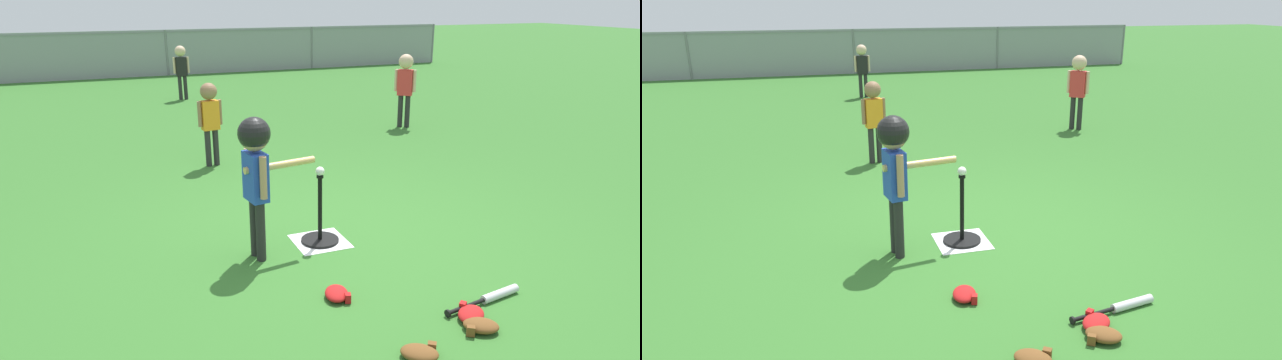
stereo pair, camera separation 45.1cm
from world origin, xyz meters
TOP-DOWN VIEW (x-y plane):
  - ground_plane at (0.00, 0.00)m, footprint 60.00×60.00m
  - home_plate at (-0.16, -0.03)m, footprint 0.44×0.44m
  - batting_tee at (-0.16, -0.03)m, footprint 0.32×0.32m
  - baseball_on_tee at (-0.16, -0.03)m, footprint 0.07×0.07m
  - batter_child at (-0.71, -0.12)m, footprint 0.63×0.32m
  - fielder_near_right at (2.67, 3.48)m, footprint 0.27×0.25m
  - fielder_deep_left at (-0.55, 2.51)m, footprint 0.30×0.20m
  - fielder_deep_center at (-0.18, 7.23)m, footprint 0.31×0.21m
  - spare_bat_silver at (0.58, -1.36)m, footprint 0.65×0.16m
  - glove_by_plate at (-0.39, -0.93)m, footprint 0.22×0.26m
  - glove_near_bats at (0.30, -1.49)m, footprint 0.27×0.26m
  - glove_tossed_aside at (-0.22, -1.72)m, footprint 0.27×0.26m
  - glove_outfield_drop at (0.28, -1.62)m, footprint 0.27×0.25m
  - outfield_fence at (0.00, 10.94)m, footprint 16.06×0.06m

SIDE VIEW (x-z plane):
  - ground_plane at x=0.00m, z-range 0.00..0.00m
  - home_plate at x=-0.16m, z-range 0.00..0.01m
  - spare_bat_silver at x=0.58m, z-range 0.00..0.06m
  - glove_by_plate at x=-0.39m, z-range 0.00..0.07m
  - glove_near_bats at x=0.30m, z-range 0.00..0.07m
  - glove_tossed_aside at x=-0.22m, z-range 0.00..0.07m
  - glove_outfield_drop at x=0.28m, z-range 0.00..0.07m
  - batting_tee at x=-0.16m, z-range -0.21..0.38m
  - outfield_fence at x=0.00m, z-range 0.04..1.19m
  - baseball_on_tee at x=-0.16m, z-range 0.59..0.66m
  - fielder_deep_left at x=-0.55m, z-range 0.14..1.16m
  - fielder_deep_center at x=-0.18m, z-range 0.15..1.20m
  - fielder_near_right at x=2.67m, z-range 0.16..1.30m
  - batter_child at x=-0.71m, z-range 0.24..1.38m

